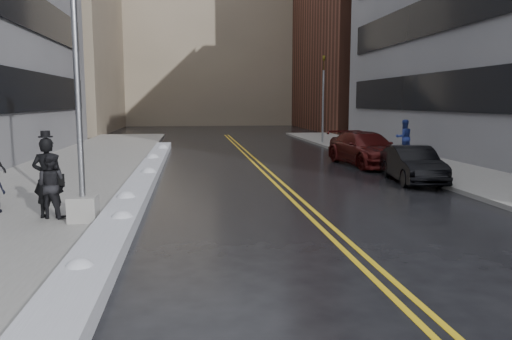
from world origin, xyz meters
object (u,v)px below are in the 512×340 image
object	(u,v)px
pedestrian_b	(52,186)
pedestrian_east	(404,137)
car_maroon	(366,149)
fire_hydrant	(419,159)
pedestrian_fedora	(48,178)
lamppost	(79,122)
car_black	(412,164)
traffic_signal	(323,96)

from	to	relation	value
pedestrian_b	pedestrian_east	distance (m)	19.59
car_maroon	fire_hydrant	bearing A→B (deg)	-64.24
pedestrian_fedora	lamppost	bearing A→B (deg)	154.47
pedestrian_fedora	car_maroon	distance (m)	15.37
pedestrian_fedora	pedestrian_east	size ratio (longest dim) A/B	1.05
pedestrian_east	car_black	distance (m)	8.55
traffic_signal	car_maroon	world-z (taller)	traffic_signal
lamppost	pedestrian_fedora	xyz separation A→B (m)	(-0.91, 0.47, -1.39)
pedestrian_b	lamppost	bearing A→B (deg)	172.19
traffic_signal	car_maroon	bearing A→B (deg)	-94.94
lamppost	pedestrian_b	world-z (taller)	lamppost
fire_hydrant	pedestrian_b	xyz separation A→B (m)	(-13.11, -7.56, 0.41)
car_black	car_maroon	size ratio (longest dim) A/B	0.76
pedestrian_fedora	pedestrian_east	distance (m)	19.63
car_black	pedestrian_b	bearing A→B (deg)	-150.25
fire_hydrant	car_maroon	xyz separation A→B (m)	(-1.50, 2.43, 0.24)
lamppost	car_maroon	world-z (taller)	lamppost
car_maroon	lamppost	bearing A→B (deg)	-141.90
pedestrian_east	pedestrian_b	bearing A→B (deg)	39.18
lamppost	pedestrian_b	distance (m)	1.83
traffic_signal	pedestrian_fedora	bearing A→B (deg)	-120.55
lamppost	pedestrian_east	world-z (taller)	lamppost
lamppost	traffic_signal	size ratio (longest dim) A/B	1.27
fire_hydrant	pedestrian_east	xyz separation A→B (m)	(1.65, 5.30, 0.55)
traffic_signal	pedestrian_east	xyz separation A→B (m)	(2.15, -8.70, -2.30)
lamppost	car_black	xyz separation A→B (m)	(10.80, 5.37, -1.86)
traffic_signal	pedestrian_b	distance (m)	25.10
pedestrian_east	car_maroon	bearing A→B (deg)	40.43
lamppost	fire_hydrant	distance (m)	14.81
lamppost	fire_hydrant	size ratio (longest dim) A/B	10.45
traffic_signal	pedestrian_b	world-z (taller)	traffic_signal
fire_hydrant	car_black	xyz separation A→B (m)	(-1.50, -2.63, 0.13)
traffic_signal	pedestrian_fedora	xyz separation A→B (m)	(-12.71, -21.53, -2.26)
lamppost	traffic_signal	world-z (taller)	lamppost
traffic_signal	pedestrian_fedora	world-z (taller)	traffic_signal
traffic_signal	pedestrian_east	world-z (taller)	traffic_signal
lamppost	car_maroon	distance (m)	15.12
pedestrian_b	car_maroon	xyz separation A→B (m)	(11.61, 9.99, -0.17)
car_black	pedestrian_east	bearing A→B (deg)	75.06
traffic_signal	car_black	size ratio (longest dim) A/B	1.46
fire_hydrant	car_maroon	world-z (taller)	car_maroon
pedestrian_b	pedestrian_east	bearing A→B (deg)	-118.51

